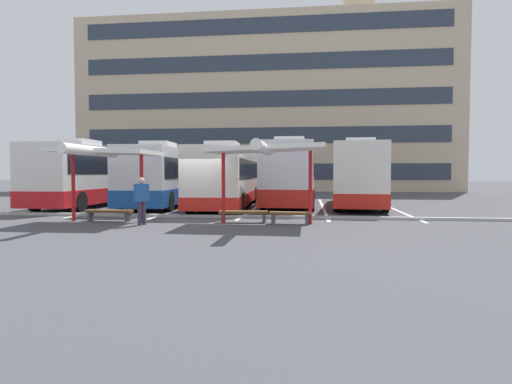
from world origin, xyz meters
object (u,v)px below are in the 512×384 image
object	(u,v)px
waiting_passenger_0	(142,197)
waiting_shelter_1	(266,150)
coach_bus_0	(91,176)
waiting_shelter_0	(103,153)
coach_bus_4	(360,175)
bench_0	(109,213)
coach_bus_3	(291,175)
coach_bus_1	(165,177)
bench_1	(243,214)
bench_2	(290,215)
coach_bus_2	(227,178)

from	to	relation	value
waiting_passenger_0	waiting_shelter_1	bearing A→B (deg)	9.22
coach_bus_0	waiting_shelter_0	distance (m)	8.80
coach_bus_0	waiting_passenger_0	bearing A→B (deg)	-52.46
coach_bus_4	waiting_shelter_1	distance (m)	10.47
coach_bus_0	bench_0	size ratio (longest dim) A/B	5.42
coach_bus_3	waiting_shelter_0	xyz separation A→B (m)	(-6.83, -9.16, 0.89)
bench_0	waiting_passenger_0	xyz separation A→B (m)	(1.74, -0.98, 0.68)
coach_bus_3	waiting_shelter_0	distance (m)	11.46
coach_bus_1	waiting_shelter_0	xyz separation A→B (m)	(0.33, -8.13, 1.02)
bench_1	coach_bus_3	bearing A→B (deg)	80.13
bench_0	bench_2	xyz separation A→B (m)	(7.13, -0.05, -0.01)
coach_bus_0	bench_0	distance (m)	8.52
coach_bus_0	coach_bus_2	size ratio (longest dim) A/B	0.95
coach_bus_1	bench_1	bearing A→B (deg)	-53.08
coach_bus_3	bench_1	distance (m)	8.82
bench_2	waiting_passenger_0	xyz separation A→B (m)	(-5.40, -0.93, 0.69)
coach_bus_4	bench_1	size ratio (longest dim) A/B	6.02
bench_1	coach_bus_1	bearing A→B (deg)	126.92
coach_bus_2	bench_1	bearing A→B (deg)	-73.95
bench_2	bench_1	bearing A→B (deg)	172.38
coach_bus_1	waiting_shelter_1	world-z (taller)	coach_bus_1
coach_bus_2	waiting_passenger_0	xyz separation A→B (m)	(-1.65, -7.96, -0.61)
coach_bus_1	bench_0	bearing A→B (deg)	-87.55
coach_bus_4	bench_0	world-z (taller)	coach_bus_4
coach_bus_2	bench_0	size ratio (longest dim) A/B	5.68
waiting_shelter_1	waiting_shelter_0	bearing A→B (deg)	-178.70
waiting_shelter_0	bench_0	xyz separation A→B (m)	(-0.00, 0.39, -2.32)
waiting_shelter_0	bench_0	world-z (taller)	waiting_shelter_0
coach_bus_3	bench_2	distance (m)	8.94
coach_bus_4	waiting_shelter_1	world-z (taller)	coach_bus_4
bench_0	waiting_shelter_1	world-z (taller)	waiting_shelter_1
bench_0	waiting_passenger_0	distance (m)	2.11
coach_bus_0	waiting_shelter_1	xyz separation A→B (m)	(10.72, -7.37, 1.03)
bench_1	waiting_passenger_0	xyz separation A→B (m)	(-3.60, -1.17, 0.68)
waiting_shelter_0	coach_bus_3	bearing A→B (deg)	53.32
bench_0	waiting_passenger_0	size ratio (longest dim) A/B	1.08
waiting_shelter_0	waiting_passenger_0	distance (m)	2.46
coach_bus_0	coach_bus_4	bearing A→B (deg)	7.62
waiting_shelter_0	bench_0	distance (m)	2.35
coach_bus_2	waiting_shelter_0	distance (m)	8.17
coach_bus_4	bench_2	world-z (taller)	coach_bus_4
bench_2	coach_bus_3	bearing A→B (deg)	92.00
coach_bus_2	waiting_shelter_1	distance (m)	7.85
waiting_shelter_1	bench_2	size ratio (longest dim) A/B	2.89
bench_2	coach_bus_4	bearing A→B (deg)	68.64
coach_bus_4	waiting_passenger_0	size ratio (longest dim) A/B	6.61
waiting_shelter_0	waiting_shelter_1	distance (m)	6.24
coach_bus_0	waiting_shelter_1	world-z (taller)	coach_bus_0
bench_0	coach_bus_1	bearing A→B (deg)	92.45
coach_bus_0	bench_1	bearing A→B (deg)	-35.18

